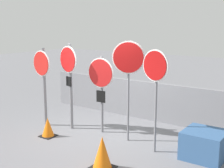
% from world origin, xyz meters
% --- Properties ---
extents(ground_plane, '(40.00, 40.00, 0.00)m').
position_xyz_m(ground_plane, '(0.00, 0.00, 0.00)').
color(ground_plane, slate).
extents(fence_back, '(6.21, 0.12, 1.15)m').
position_xyz_m(fence_back, '(0.00, 1.92, 0.58)').
color(fence_back, slate).
rests_on(fence_back, ground).
extents(stop_sign_0, '(0.71, 0.18, 2.21)m').
position_xyz_m(stop_sign_0, '(-1.71, -0.26, 1.50)').
color(stop_sign_0, slate).
rests_on(stop_sign_0, ground).
extents(stop_sign_1, '(0.70, 0.20, 2.35)m').
position_xyz_m(stop_sign_1, '(-0.91, -0.04, 1.61)').
color(stop_sign_1, slate).
rests_on(stop_sign_1, ground).
extents(stop_sign_2, '(0.78, 0.13, 2.04)m').
position_xyz_m(stop_sign_2, '(-0.03, 0.19, 1.44)').
color(stop_sign_2, slate).
rests_on(stop_sign_2, ground).
extents(stop_sign_3, '(0.72, 0.35, 2.47)m').
position_xyz_m(stop_sign_3, '(0.87, 0.08, 1.91)').
color(stop_sign_3, slate).
rests_on(stop_sign_3, ground).
extents(stop_sign_4, '(0.68, 0.20, 2.33)m').
position_xyz_m(stop_sign_4, '(1.71, -0.17, 1.79)').
color(stop_sign_4, slate).
rests_on(stop_sign_4, ground).
extents(traffic_cone_0, '(0.37, 0.37, 0.49)m').
position_xyz_m(traffic_cone_0, '(-0.98, -0.82, 0.24)').
color(traffic_cone_0, black).
rests_on(traffic_cone_0, ground).
extents(traffic_cone_1, '(0.46, 0.46, 0.67)m').
position_xyz_m(traffic_cone_1, '(1.24, -1.46, 0.33)').
color(traffic_cone_1, black).
rests_on(traffic_cone_1, ground).
extents(storage_crate, '(0.86, 0.84, 0.61)m').
position_xyz_m(storage_crate, '(2.75, 0.19, 0.30)').
color(storage_crate, '#335684').
rests_on(storage_crate, ground).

